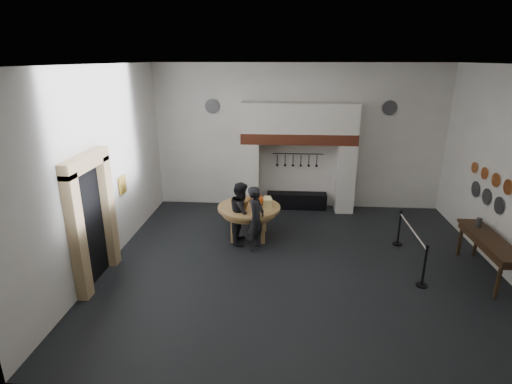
# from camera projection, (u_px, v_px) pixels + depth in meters

# --- Properties ---
(floor) EXTENTS (9.00, 8.00, 0.02)m
(floor) POSITION_uv_depth(u_px,v_px,m) (300.00, 264.00, 9.43)
(floor) COLOR black
(floor) RESTS_ON ground
(ceiling) EXTENTS (9.00, 8.00, 0.02)m
(ceiling) POSITION_uv_depth(u_px,v_px,m) (307.00, 64.00, 8.00)
(ceiling) COLOR silver
(ceiling) RESTS_ON wall_back
(wall_back) EXTENTS (9.00, 0.02, 4.50)m
(wall_back) POSITION_uv_depth(u_px,v_px,m) (298.00, 138.00, 12.49)
(wall_back) COLOR white
(wall_back) RESTS_ON floor
(wall_front) EXTENTS (9.00, 0.02, 4.50)m
(wall_front) POSITION_uv_depth(u_px,v_px,m) (315.00, 260.00, 4.93)
(wall_front) COLOR white
(wall_front) RESTS_ON floor
(wall_left) EXTENTS (0.02, 8.00, 4.50)m
(wall_left) POSITION_uv_depth(u_px,v_px,m) (104.00, 168.00, 9.03)
(wall_left) COLOR white
(wall_left) RESTS_ON floor
(chimney_pier_left) EXTENTS (0.55, 0.70, 2.15)m
(chimney_pier_left) POSITION_uv_depth(u_px,v_px,m) (251.00, 176.00, 12.64)
(chimney_pier_left) COLOR silver
(chimney_pier_left) RESTS_ON floor
(chimney_pier_right) EXTENTS (0.55, 0.70, 2.15)m
(chimney_pier_right) POSITION_uv_depth(u_px,v_px,m) (345.00, 178.00, 12.43)
(chimney_pier_right) COLOR silver
(chimney_pier_right) RESTS_ON floor
(hearth_brick_band) EXTENTS (3.50, 0.72, 0.32)m
(hearth_brick_band) POSITION_uv_depth(u_px,v_px,m) (299.00, 138.00, 12.14)
(hearth_brick_band) COLOR #9E442B
(hearth_brick_band) RESTS_ON chimney_pier_left
(chimney_hood) EXTENTS (3.50, 0.70, 0.90)m
(chimney_hood) POSITION_uv_depth(u_px,v_px,m) (299.00, 118.00, 11.95)
(chimney_hood) COLOR silver
(chimney_hood) RESTS_ON hearth_brick_band
(iron_range) EXTENTS (1.90, 0.45, 0.50)m
(iron_range) POSITION_uv_depth(u_px,v_px,m) (297.00, 201.00, 12.87)
(iron_range) COLOR black
(iron_range) RESTS_ON floor
(utensil_rail) EXTENTS (1.60, 0.02, 0.02)m
(utensil_rail) POSITION_uv_depth(u_px,v_px,m) (298.00, 154.00, 12.58)
(utensil_rail) COLOR black
(utensil_rail) RESTS_ON wall_back
(door_recess) EXTENTS (0.04, 1.10, 2.50)m
(door_recess) POSITION_uv_depth(u_px,v_px,m) (90.00, 226.00, 8.40)
(door_recess) COLOR black
(door_recess) RESTS_ON floor
(door_jamb_near) EXTENTS (0.22, 0.30, 2.60)m
(door_jamb_near) POSITION_uv_depth(u_px,v_px,m) (77.00, 239.00, 7.72)
(door_jamb_near) COLOR tan
(door_jamb_near) RESTS_ON floor
(door_jamb_far) EXTENTS (0.22, 0.30, 2.60)m
(door_jamb_far) POSITION_uv_depth(u_px,v_px,m) (108.00, 212.00, 9.04)
(door_jamb_far) COLOR tan
(door_jamb_far) RESTS_ON floor
(door_lintel) EXTENTS (0.22, 1.70, 0.30)m
(door_lintel) POSITION_uv_depth(u_px,v_px,m) (85.00, 162.00, 7.95)
(door_lintel) COLOR tan
(door_lintel) RESTS_ON door_jamb_near
(wall_plaque) EXTENTS (0.05, 0.34, 0.44)m
(wall_plaque) POSITION_uv_depth(u_px,v_px,m) (123.00, 185.00, 9.99)
(wall_plaque) COLOR gold
(wall_plaque) RESTS_ON wall_left
(work_table) EXTENTS (2.00, 2.00, 0.07)m
(work_table) POSITION_uv_depth(u_px,v_px,m) (249.00, 208.00, 10.61)
(work_table) COLOR tan
(work_table) RESTS_ON floor
(pumpkin) EXTENTS (0.36, 0.36, 0.31)m
(pumpkin) POSITION_uv_depth(u_px,v_px,m) (257.00, 200.00, 10.63)
(pumpkin) COLOR #D54C1E
(pumpkin) RESTS_ON work_table
(cheese_block_big) EXTENTS (0.22, 0.22, 0.24)m
(cheese_block_big) POSITION_uv_depth(u_px,v_px,m) (268.00, 203.00, 10.48)
(cheese_block_big) COLOR #F1E690
(cheese_block_big) RESTS_ON work_table
(cheese_block_small) EXTENTS (0.18, 0.18, 0.20)m
(cheese_block_small) POSITION_uv_depth(u_px,v_px,m) (268.00, 200.00, 10.77)
(cheese_block_small) COLOR #F2E190
(cheese_block_small) RESTS_ON work_table
(wicker_basket) EXTENTS (0.38, 0.38, 0.22)m
(wicker_basket) POSITION_uv_depth(u_px,v_px,m) (243.00, 204.00, 10.43)
(wicker_basket) COLOR olive
(wicker_basket) RESTS_ON work_table
(bread_loaf) EXTENTS (0.31, 0.18, 0.13)m
(bread_loaf) POSITION_uv_depth(u_px,v_px,m) (247.00, 200.00, 10.92)
(bread_loaf) COLOR olive
(bread_loaf) RESTS_ON work_table
(visitor_near) EXTENTS (0.54, 0.69, 1.66)m
(visitor_near) POSITION_uv_depth(u_px,v_px,m) (256.00, 218.00, 9.93)
(visitor_near) COLOR black
(visitor_near) RESTS_ON floor
(visitor_far) EXTENTS (0.64, 0.81, 1.63)m
(visitor_far) POSITION_uv_depth(u_px,v_px,m) (242.00, 213.00, 10.34)
(visitor_far) COLOR black
(visitor_far) RESTS_ON floor
(side_table) EXTENTS (0.55, 2.20, 0.06)m
(side_table) POSITION_uv_depth(u_px,v_px,m) (490.00, 239.00, 8.68)
(side_table) COLOR #332012
(side_table) RESTS_ON floor
(pewter_jug) EXTENTS (0.12, 0.12, 0.22)m
(pewter_jug) POSITION_uv_depth(u_px,v_px,m) (479.00, 223.00, 9.20)
(pewter_jug) COLOR #47474C
(pewter_jug) RESTS_ON side_table
(copper_pan_a) EXTENTS (0.03, 0.34, 0.34)m
(copper_pan_a) POSITION_uv_depth(u_px,v_px,m) (508.00, 187.00, 8.68)
(copper_pan_a) COLOR #C6662D
(copper_pan_a) RESTS_ON wall_right
(copper_pan_b) EXTENTS (0.03, 0.32, 0.32)m
(copper_pan_b) POSITION_uv_depth(u_px,v_px,m) (496.00, 180.00, 9.20)
(copper_pan_b) COLOR #C6662D
(copper_pan_b) RESTS_ON wall_right
(copper_pan_c) EXTENTS (0.03, 0.30, 0.30)m
(copper_pan_c) POSITION_uv_depth(u_px,v_px,m) (484.00, 173.00, 9.72)
(copper_pan_c) COLOR #C6662D
(copper_pan_c) RESTS_ON wall_right
(copper_pan_d) EXTENTS (0.03, 0.28, 0.28)m
(copper_pan_d) POSITION_uv_depth(u_px,v_px,m) (474.00, 167.00, 10.24)
(copper_pan_d) COLOR #C6662D
(copper_pan_d) RESTS_ON wall_right
(pewter_plate_left) EXTENTS (0.03, 0.40, 0.40)m
(pewter_plate_left) POSITION_uv_depth(u_px,v_px,m) (499.00, 205.00, 9.03)
(pewter_plate_left) COLOR #4C4C51
(pewter_plate_left) RESTS_ON wall_right
(pewter_plate_mid) EXTENTS (0.03, 0.40, 0.40)m
(pewter_plate_mid) POSITION_uv_depth(u_px,v_px,m) (486.00, 197.00, 9.60)
(pewter_plate_mid) COLOR #4C4C51
(pewter_plate_mid) RESTS_ON wall_right
(pewter_plate_right) EXTENTS (0.03, 0.40, 0.40)m
(pewter_plate_right) POSITION_uv_depth(u_px,v_px,m) (475.00, 189.00, 10.17)
(pewter_plate_right) COLOR #4C4C51
(pewter_plate_right) RESTS_ON wall_right
(pewter_plate_back_left) EXTENTS (0.44, 0.03, 0.44)m
(pewter_plate_back_left) POSITION_uv_depth(u_px,v_px,m) (212.00, 106.00, 12.34)
(pewter_plate_back_left) COLOR #4C4C51
(pewter_plate_back_left) RESTS_ON wall_back
(pewter_plate_back_right) EXTENTS (0.44, 0.03, 0.44)m
(pewter_plate_back_right) POSITION_uv_depth(u_px,v_px,m) (390.00, 108.00, 11.96)
(pewter_plate_back_right) COLOR #4C4C51
(pewter_plate_back_right) RESTS_ON wall_back
(barrier_post_near) EXTENTS (0.05, 0.05, 0.90)m
(barrier_post_near) POSITION_uv_depth(u_px,v_px,m) (424.00, 267.00, 8.37)
(barrier_post_near) COLOR black
(barrier_post_near) RESTS_ON floor
(barrier_post_far) EXTENTS (0.05, 0.05, 0.90)m
(barrier_post_far) POSITION_uv_depth(u_px,v_px,m) (399.00, 229.00, 10.26)
(barrier_post_far) COLOR black
(barrier_post_far) RESTS_ON floor
(barrier_rope) EXTENTS (0.04, 2.00, 0.04)m
(barrier_rope) POSITION_uv_depth(u_px,v_px,m) (413.00, 230.00, 9.19)
(barrier_rope) COLOR beige
(barrier_rope) RESTS_ON barrier_post_near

